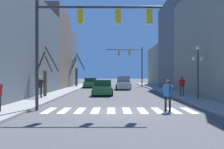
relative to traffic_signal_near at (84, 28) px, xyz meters
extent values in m
plane|color=#4C4C4F|center=(2.06, -0.72, -4.78)|extent=(240.00, 240.00, 0.00)
cube|color=gray|center=(-4.04, -0.72, -4.70)|extent=(2.16, 90.00, 0.15)
cube|color=#515B66|center=(-8.12, 10.46, -0.09)|extent=(6.00, 15.99, 9.38)
cube|color=#66564C|center=(-8.12, 23.01, 1.02)|extent=(6.00, 9.12, 11.60)
cube|color=#515B66|center=(-8.12, 32.16, 0.16)|extent=(6.00, 9.18, 9.87)
cube|color=gray|center=(12.25, 11.98, 0.35)|extent=(6.00, 9.70, 10.25)
cube|color=#515B66|center=(12.25, 22.24, 1.43)|extent=(6.00, 10.83, 12.41)
cube|color=gray|center=(12.25, 33.95, -1.14)|extent=(6.00, 12.60, 7.27)
cube|color=white|center=(-1.99, -0.06, -4.78)|extent=(0.45, 2.60, 0.01)
cube|color=white|center=(-1.09, -0.06, -4.78)|extent=(0.45, 2.60, 0.01)
cube|color=white|center=(-0.19, -0.06, -4.78)|extent=(0.45, 2.60, 0.01)
cube|color=white|center=(0.71, -0.06, -4.78)|extent=(0.45, 2.60, 0.01)
cube|color=white|center=(1.61, -0.06, -4.78)|extent=(0.45, 2.60, 0.01)
cube|color=white|center=(2.51, -0.06, -4.78)|extent=(0.45, 2.60, 0.01)
cube|color=white|center=(3.41, -0.06, -4.78)|extent=(0.45, 2.60, 0.01)
cube|color=white|center=(4.31, -0.06, -4.78)|extent=(0.45, 2.60, 0.01)
cube|color=white|center=(5.21, -0.06, -4.78)|extent=(0.45, 2.60, 0.01)
cube|color=white|center=(6.11, -0.06, -4.78)|extent=(0.45, 2.60, 0.01)
cylinder|color=#2D2D2D|center=(-2.71, 0.00, -1.58)|extent=(0.18, 0.18, 6.40)
cylinder|color=#2D2D2D|center=(0.93, 0.00, 1.22)|extent=(7.28, 0.14, 0.14)
cube|color=yellow|center=(-0.16, 0.00, 0.67)|extent=(0.32, 0.28, 0.84)
cube|color=yellow|center=(2.02, 0.00, 0.67)|extent=(0.32, 0.28, 0.84)
cube|color=yellow|center=(3.84, 0.00, 0.67)|extent=(0.32, 0.28, 0.84)
cylinder|color=#2D2D2D|center=(6.84, 29.89, -1.38)|extent=(0.18, 0.18, 6.79)
cylinder|color=#2D2D2D|center=(3.75, 29.89, 1.62)|extent=(6.17, 0.14, 0.14)
cube|color=yellow|center=(4.68, 29.89, 1.07)|extent=(0.32, 0.28, 0.84)
cube|color=yellow|center=(2.83, 29.89, 1.07)|extent=(0.32, 0.28, 0.84)
cylinder|color=#1E4C2D|center=(8.49, 5.57, -2.68)|extent=(0.12, 0.12, 3.90)
sphere|color=white|center=(8.49, 5.57, -0.55)|extent=(0.36, 0.36, 0.36)
sphere|color=white|center=(8.17, 5.57, -1.43)|extent=(0.31, 0.31, 0.31)
sphere|color=white|center=(8.81, 5.57, -1.43)|extent=(0.31, 0.31, 0.31)
cube|color=#236B38|center=(-1.74, 26.69, -4.22)|extent=(1.94, 4.43, 0.77)
cube|color=#133A1E|center=(-1.74, 26.69, -3.52)|extent=(1.79, 2.30, 0.63)
cylinder|color=black|center=(-2.73, 28.07, -4.46)|extent=(0.22, 0.64, 0.64)
cylinder|color=black|center=(-0.74, 28.07, -4.46)|extent=(0.22, 0.64, 0.64)
cylinder|color=black|center=(-2.73, 25.32, -4.46)|extent=(0.22, 0.64, 0.64)
cylinder|color=black|center=(-0.74, 25.32, -4.46)|extent=(0.22, 0.64, 0.64)
cube|color=navy|center=(3.69, 28.73, -4.15)|extent=(1.88, 4.16, 0.91)
cube|color=#0E1C46|center=(3.69, 28.73, -3.32)|extent=(1.73, 2.17, 0.74)
cylinder|color=black|center=(2.74, 30.02, -4.46)|extent=(0.22, 0.64, 0.64)
cylinder|color=black|center=(4.65, 30.02, -4.46)|extent=(0.22, 0.64, 0.64)
cylinder|color=black|center=(2.74, 27.44, -4.46)|extent=(0.22, 0.64, 0.64)
cylinder|color=black|center=(4.65, 27.44, -4.46)|extent=(0.22, 0.64, 0.64)
cube|color=#236B38|center=(0.74, 11.22, -4.22)|extent=(1.80, 4.35, 0.76)
cube|color=#133A1E|center=(0.74, 11.22, -3.54)|extent=(1.65, 2.26, 0.62)
cylinder|color=black|center=(1.66, 9.87, -4.46)|extent=(0.22, 0.64, 0.64)
cylinder|color=black|center=(-0.18, 9.87, -4.46)|extent=(0.22, 0.64, 0.64)
cylinder|color=black|center=(1.66, 12.56, -4.46)|extent=(0.22, 0.64, 0.64)
cylinder|color=black|center=(-0.18, 12.56, -4.46)|extent=(0.22, 0.64, 0.64)
cube|color=silver|center=(3.20, 21.54, -4.16)|extent=(1.78, 4.87, 0.89)
cube|color=slate|center=(3.20, 21.54, -3.35)|extent=(1.64, 2.53, 0.73)
cylinder|color=black|center=(2.29, 23.05, -4.46)|extent=(0.22, 0.64, 0.64)
cylinder|color=black|center=(4.11, 23.05, -4.46)|extent=(0.22, 0.64, 0.64)
cylinder|color=black|center=(2.29, 20.03, -4.46)|extent=(0.22, 0.64, 0.64)
cylinder|color=black|center=(4.11, 20.03, -4.46)|extent=(0.22, 0.64, 0.64)
cylinder|color=black|center=(-4.18, -1.60, -4.23)|extent=(0.12, 0.12, 0.81)
cylinder|color=red|center=(-4.15, -1.52, -3.55)|extent=(0.18, 0.29, 0.61)
cylinder|color=#4C4C51|center=(7.79, 8.20, -4.21)|extent=(0.12, 0.12, 0.84)
cylinder|color=#4C4C51|center=(8.07, 8.32, -4.21)|extent=(0.12, 0.12, 0.84)
cube|color=red|center=(7.93, 8.26, -3.46)|extent=(0.47, 0.37, 0.66)
sphere|color=brown|center=(7.93, 8.26, -2.98)|extent=(0.24, 0.24, 0.24)
cylinder|color=red|center=(7.71, 8.17, -3.50)|extent=(0.30, 0.20, 0.64)
cylinder|color=red|center=(8.14, 8.35, -3.50)|extent=(0.30, 0.20, 0.64)
cylinder|color=black|center=(4.91, -0.51, -4.36)|extent=(0.13, 0.13, 0.84)
cylinder|color=black|center=(4.73, -0.26, -4.36)|extent=(0.13, 0.13, 0.84)
cube|color=#235693|center=(4.82, -0.38, -3.60)|extent=(0.44, 0.47, 0.66)
sphere|color=brown|center=(4.82, -0.38, -3.12)|extent=(0.24, 0.24, 0.24)
cylinder|color=#235693|center=(4.96, -0.57, -3.65)|extent=(0.25, 0.29, 0.64)
cylinder|color=#235693|center=(4.67, -0.20, -3.65)|extent=(0.25, 0.29, 0.64)
cylinder|color=black|center=(-4.23, 6.51, -4.20)|extent=(0.13, 0.13, 0.85)
cylinder|color=black|center=(-4.46, 6.30, -4.20)|extent=(0.13, 0.13, 0.85)
cube|color=black|center=(-4.34, 6.41, -3.44)|extent=(0.47, 0.45, 0.67)
sphere|color=tan|center=(-4.34, 6.41, -2.95)|extent=(0.24, 0.24, 0.24)
cylinder|color=black|center=(-4.16, 6.57, -3.48)|extent=(0.28, 0.26, 0.65)
cylinder|color=black|center=(-4.52, 6.25, -3.48)|extent=(0.28, 0.26, 0.65)
cylinder|color=brown|center=(-4.38, 8.39, -3.51)|extent=(0.29, 0.29, 2.25)
cylinder|color=brown|center=(-4.63, 7.69, -1.69)|extent=(0.60, 1.56, 2.15)
cylinder|color=brown|center=(-4.17, 8.89, -1.73)|extent=(0.52, 1.13, 1.47)
cylinder|color=brown|center=(-3.77, 8.39, -1.27)|extent=(1.34, 0.15, 2.31)
cylinder|color=brown|center=(-4.35, 29.00, -3.13)|extent=(0.37, 0.37, 2.99)
cylinder|color=brown|center=(-5.21, 29.54, -0.77)|extent=(1.82, 1.32, 2.61)
cylinder|color=brown|center=(-4.81, 29.10, -0.88)|extent=(1.10, 0.41, 2.01)
cylinder|color=brown|center=(-3.71, 29.16, -0.42)|extent=(1.48, 0.53, 2.80)
camera|label=1|loc=(1.66, -15.20, -2.71)|focal=42.00mm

